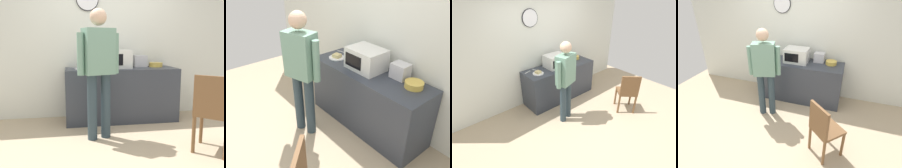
% 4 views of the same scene
% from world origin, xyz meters
% --- Properties ---
extents(ground_plane, '(6.00, 6.00, 0.00)m').
position_xyz_m(ground_plane, '(0.00, 0.00, 0.00)').
color(ground_plane, tan).
extents(back_wall, '(5.40, 0.13, 2.60)m').
position_xyz_m(back_wall, '(-0.00, 1.60, 1.30)').
color(back_wall, silver).
rests_on(back_wall, ground_plane).
extents(kitchen_counter, '(1.84, 0.62, 0.88)m').
position_xyz_m(kitchen_counter, '(0.24, 1.22, 0.44)').
color(kitchen_counter, '#333842').
rests_on(kitchen_counter, ground_plane).
extents(microwave, '(0.50, 0.39, 0.30)m').
position_xyz_m(microwave, '(0.15, 1.25, 1.03)').
color(microwave, silver).
rests_on(microwave, kitchen_counter).
extents(sandwich_plate, '(0.25, 0.25, 0.07)m').
position_xyz_m(sandwich_plate, '(-0.40, 1.17, 0.91)').
color(sandwich_plate, white).
rests_on(sandwich_plate, kitchen_counter).
extents(salad_bowl, '(0.23, 0.23, 0.08)m').
position_xyz_m(salad_bowl, '(0.88, 1.33, 0.92)').
color(salad_bowl, gold).
rests_on(salad_bowl, kitchen_counter).
extents(toaster, '(0.22, 0.18, 0.20)m').
position_xyz_m(toaster, '(0.61, 1.40, 0.98)').
color(toaster, silver).
rests_on(toaster, kitchen_counter).
extents(fork_utensil, '(0.08, 0.16, 0.01)m').
position_xyz_m(fork_utensil, '(-0.34, 1.38, 0.89)').
color(fork_utensil, silver).
rests_on(fork_utensil, kitchen_counter).
extents(spoon_utensil, '(0.17, 0.07, 0.01)m').
position_xyz_m(spoon_utensil, '(-0.55, 1.39, 0.89)').
color(spoon_utensil, silver).
rests_on(spoon_utensil, kitchen_counter).
extents(person_standing, '(0.57, 0.35, 1.74)m').
position_xyz_m(person_standing, '(-0.23, 0.44, 1.02)').
color(person_standing, '#2B3B45').
rests_on(person_standing, ground_plane).
extents(wooden_chair, '(0.57, 0.57, 0.94)m').
position_xyz_m(wooden_chair, '(1.02, -0.26, 0.52)').
color(wooden_chair, brown).
rests_on(wooden_chair, ground_plane).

